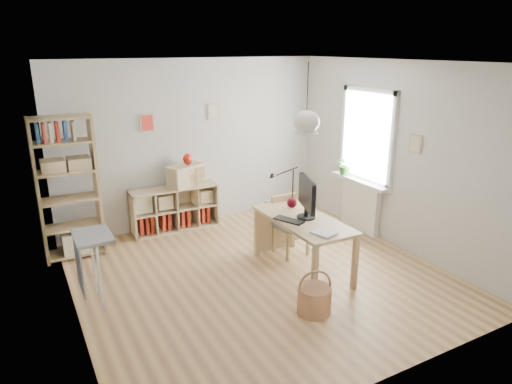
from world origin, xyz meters
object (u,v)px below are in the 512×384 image
storage_chest (287,224)px  drawer_chest (186,175)px  chair (289,221)px  desk (303,225)px  cube_shelf (173,212)px  monitor (307,196)px  tall_bookshelf (67,183)px

storage_chest → drawer_chest: (-1.25, 1.07, 0.71)m
chair → drawer_chest: drawer_chest is taller
desk → cube_shelf: (-1.02, 2.23, -0.36)m
cube_shelf → chair: bearing=-54.4°
chair → drawer_chest: 1.91m
chair → monitor: monitor is taller
storage_chest → monitor: (-0.42, -1.11, 0.86)m
monitor → drawer_chest: monitor is taller
desk → monitor: size_ratio=2.53×
desk → tall_bookshelf: bearing=143.0°
tall_bookshelf → chair: bearing=-26.5°
tall_bookshelf → drawer_chest: 1.83m
tall_bookshelf → drawer_chest: bearing=7.6°
monitor → drawer_chest: bearing=129.7°
storage_chest → drawer_chest: bearing=135.7°
desk → chair: size_ratio=1.78×
cube_shelf → tall_bookshelf: size_ratio=0.70×
tall_bookshelf → monitor: 3.27m
storage_chest → tall_bookshelf: bearing=161.1°
cube_shelf → storage_chest: cube_shelf is taller
desk → drawer_chest: size_ratio=2.50×
cube_shelf → chair: 2.03m
chair → drawer_chest: (-0.94, 1.61, 0.41)m
chair → drawer_chest: size_ratio=1.41×
chair → tall_bookshelf: bearing=149.7°
storage_chest → desk: bearing=-116.3°
desk → storage_chest: (0.47, 1.12, -0.47)m
chair → monitor: bearing=-104.8°
tall_bookshelf → monitor: (2.63, -1.95, -0.04)m
cube_shelf → storage_chest: bearing=-36.9°
desk → tall_bookshelf: (-2.59, 1.95, 0.43)m
tall_bookshelf → storage_chest: bearing=-15.3°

